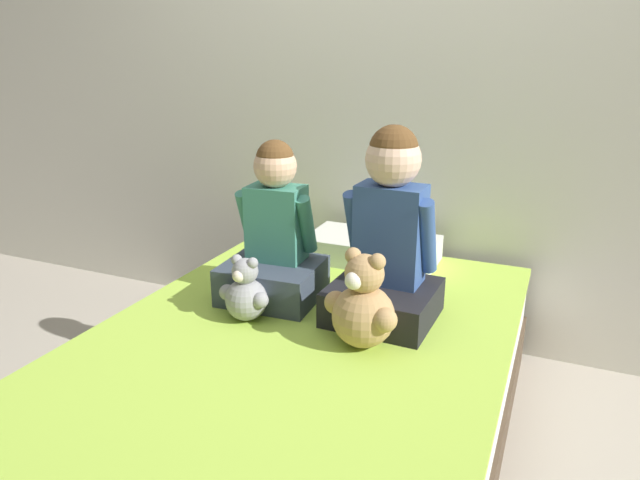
% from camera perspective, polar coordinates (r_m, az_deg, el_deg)
% --- Properties ---
extents(ground_plane, '(14.00, 14.00, 0.00)m').
position_cam_1_polar(ground_plane, '(2.21, -1.87, -19.91)').
color(ground_plane, '#B2A899').
extents(wall_behind_bed, '(8.00, 0.06, 2.50)m').
position_cam_1_polar(wall_behind_bed, '(2.72, 7.68, 15.71)').
color(wall_behind_bed, silver).
rests_on(wall_behind_bed, ground_plane).
extents(bed, '(1.37, 1.91, 0.46)m').
position_cam_1_polar(bed, '(2.08, -1.94, -14.95)').
color(bed, '#473828').
rests_on(bed, ground_plane).
extents(child_on_left, '(0.37, 0.34, 0.60)m').
position_cam_1_polar(child_on_left, '(2.16, -4.58, 0.06)').
color(child_on_left, '#384251').
rests_on(child_on_left, bed).
extents(child_on_right, '(0.37, 0.36, 0.68)m').
position_cam_1_polar(child_on_right, '(1.99, 6.83, 0.11)').
color(child_on_right, black).
rests_on(child_on_right, bed).
extents(teddy_bear_held_by_left_child, '(0.20, 0.15, 0.24)m').
position_cam_1_polar(teddy_bear_held_by_left_child, '(2.03, -7.44, -5.29)').
color(teddy_bear_held_by_left_child, '#939399').
rests_on(teddy_bear_held_by_left_child, bed).
extents(teddy_bear_held_by_right_child, '(0.26, 0.20, 0.32)m').
position_cam_1_polar(teddy_bear_held_by_right_child, '(1.83, 4.33, -6.67)').
color(teddy_bear_held_by_right_child, tan).
rests_on(teddy_bear_held_by_right_child, bed).
extents(pillow_at_headboard, '(0.58, 0.32, 0.11)m').
position_cam_1_polar(pillow_at_headboard, '(2.59, 5.24, -0.89)').
color(pillow_at_headboard, silver).
rests_on(pillow_at_headboard, bed).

